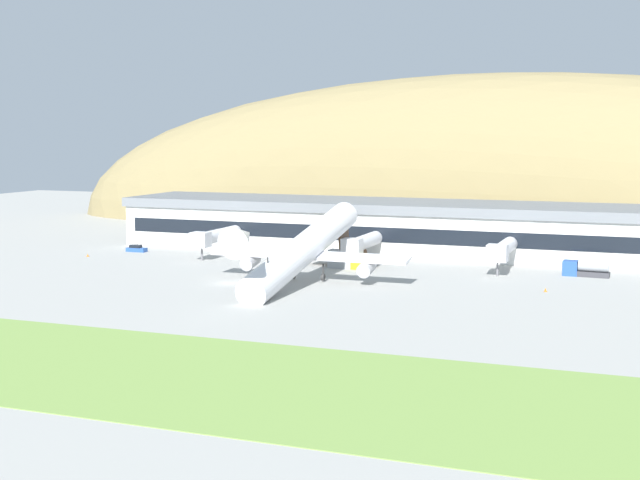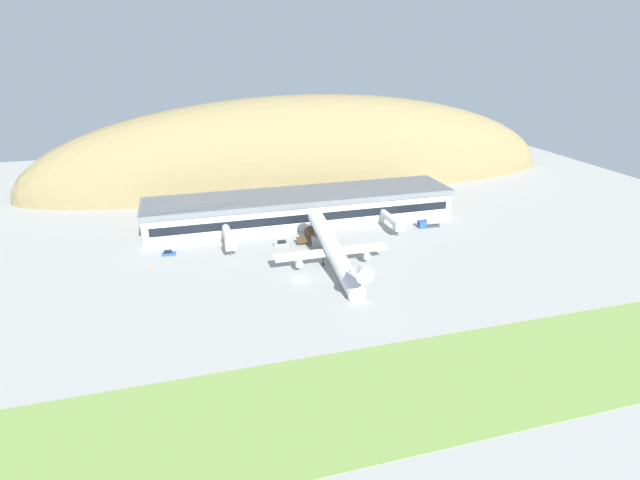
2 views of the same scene
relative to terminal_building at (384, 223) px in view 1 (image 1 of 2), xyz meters
name	(u,v)px [view 1 (image 1 of 2)]	position (x,y,z in m)	size (l,w,h in m)	color
ground_plane	(228,283)	(-11.94, -46.38, -5.80)	(357.35, 357.35, 0.00)	#9E9E99
grass_strip_foreground	(17,356)	(-11.94, -96.69, -5.76)	(321.61, 30.16, 0.08)	#759947
hill_backdrop	(499,228)	(14.61, 51.61, -5.80)	(244.25, 52.39, 77.61)	olive
terminal_building	(384,223)	(0.00, 0.00, 0.00)	(110.01, 22.14, 10.26)	white
jetway_0	(215,236)	(-28.26, -19.61, -1.81)	(3.38, 16.47, 5.43)	silver
jetway_1	(362,243)	(1.68, -19.18, -1.81)	(3.38, 15.67, 5.43)	silver
jetway_2	(503,249)	(27.28, -18.92, -1.81)	(3.38, 15.16, 5.43)	silver
cargo_airplane	(306,250)	(-0.76, -40.56, -0.59)	(33.91, 52.01, 14.40)	silver
service_car_0	(290,258)	(-11.90, -20.82, -5.15)	(4.60, 1.82, 1.58)	#999EA3
service_car_1	(136,249)	(-46.63, -18.90, -5.19)	(4.19, 1.63, 1.48)	#264C99
fuel_truck	(587,268)	(41.34, -18.62, -4.35)	(7.75, 2.63, 3.05)	#264C99
box_truck	(346,260)	(0.47, -24.53, -4.26)	(6.73, 2.60, 3.29)	gold
traffic_cone_0	(88,255)	(-51.62, -28.40, -5.52)	(0.52, 0.52, 0.58)	orange
traffic_cone_1	(545,290)	(36.68, -35.77, -5.52)	(0.52, 0.52, 0.58)	orange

